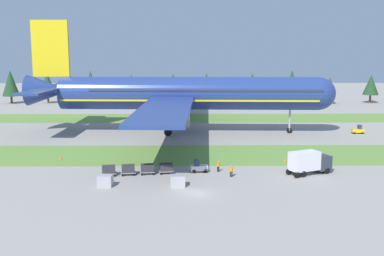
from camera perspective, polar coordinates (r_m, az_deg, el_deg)
ground_plane at (r=63.20m, az=0.52°, el=-7.89°), size 400.00×400.00×0.00m
grass_strip_near at (r=85.52m, az=0.21°, el=-3.23°), size 320.00×16.65×0.01m
grass_strip_far at (r=130.08m, az=-0.08°, el=1.21°), size 320.00×16.65×0.01m
airliner at (r=106.60m, az=-1.42°, el=4.22°), size 69.25×85.19×25.10m
baggage_tug at (r=73.53m, az=0.81°, el=-4.71°), size 2.76×1.65×1.97m
cargo_dolly_lead at (r=72.87m, az=-3.10°, el=-4.78°), size 2.39×1.79×1.55m
cargo_dolly_second at (r=72.66m, az=-5.39°, el=-4.85°), size 2.39×1.79×1.55m
cargo_dolly_third at (r=72.56m, az=-7.68°, el=-4.91°), size 2.39×1.79×1.55m
cargo_dolly_fourth at (r=72.58m, az=-9.98°, el=-4.97°), size 2.39×1.79×1.55m
catering_truck at (r=74.26m, az=13.90°, el=-3.95°), size 7.28×4.96×3.58m
pushback_tractor at (r=112.74m, az=19.33°, el=-0.22°), size 2.65×1.41×1.97m
ground_crew_marshaller at (r=73.82m, az=3.17°, el=-4.57°), size 0.47×0.37×1.74m
ground_crew_loader at (r=71.10m, az=4.74°, el=-5.14°), size 0.56×0.36×1.74m
uld_container_0 at (r=67.28m, az=-10.38°, el=-6.25°), size 2.14×1.78×1.59m
uld_container_1 at (r=66.15m, az=-1.70°, el=-6.37°), size 2.01×1.61×1.60m
taxiway_marker_0 at (r=81.82m, az=11.08°, el=-3.83°), size 0.44×0.44×0.48m
taxiway_marker_1 at (r=82.26m, az=12.40°, el=-3.80°), size 0.44×0.44×0.50m
taxiway_marker_2 at (r=84.92m, az=-15.51°, el=-3.45°), size 0.44×0.44×0.65m
distant_tree_line at (r=164.24m, az=0.96°, el=5.31°), size 188.27×9.68×11.76m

